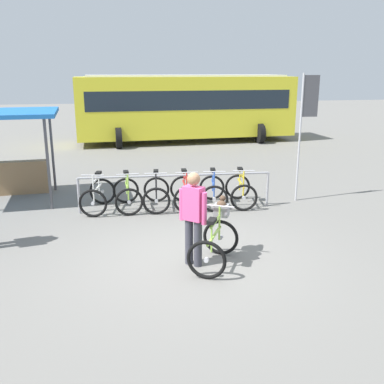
{
  "coord_description": "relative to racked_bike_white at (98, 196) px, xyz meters",
  "views": [
    {
      "loc": [
        -1.34,
        -7.05,
        3.24
      ],
      "look_at": [
        0.15,
        0.82,
        1.0
      ],
      "focal_mm": 40.53,
      "sensor_mm": 36.0,
      "label": 1
    }
  ],
  "objects": [
    {
      "name": "ground_plane",
      "position": [
        1.7,
        -3.15,
        -0.37
      ],
      "size": [
        80.0,
        80.0,
        0.0
      ],
      "primitive_type": "plane",
      "color": "slate"
    },
    {
      "name": "bike_rack_rail",
      "position": [
        1.84,
        -0.29,
        0.33
      ],
      "size": [
        4.6,
        0.32,
        0.88
      ],
      "color": "#99999E",
      "rests_on": "ground"
    },
    {
      "name": "racked_bike_white",
      "position": [
        0.0,
        0.0,
        0.0
      ],
      "size": [
        0.87,
        1.21,
        0.97
      ],
      "color": "black",
      "rests_on": "ground"
    },
    {
      "name": "racked_bike_lime",
      "position": [
        0.7,
        -0.04,
        -0.0
      ],
      "size": [
        0.69,
        1.11,
        0.97
      ],
      "color": "black",
      "rests_on": "ground"
    },
    {
      "name": "racked_bike_black",
      "position": [
        1.4,
        -0.08,
        0.0
      ],
      "size": [
        0.78,
        1.18,
        0.98
      ],
      "color": "black",
      "rests_on": "ground"
    },
    {
      "name": "racked_bike_red",
      "position": [
        2.1,
        -0.12,
        -0.0
      ],
      "size": [
        0.73,
        1.14,
        0.97
      ],
      "color": "black",
      "rests_on": "ground"
    },
    {
      "name": "racked_bike_blue",
      "position": [
        2.8,
        -0.16,
        0.0
      ],
      "size": [
        0.84,
        1.21,
        0.97
      ],
      "color": "black",
      "rests_on": "ground"
    },
    {
      "name": "racked_bike_yellow",
      "position": [
        3.49,
        -0.2,
        0.0
      ],
      "size": [
        0.81,
        1.17,
        0.97
      ],
      "color": "black",
      "rests_on": "ground"
    },
    {
      "name": "featured_bicycle",
      "position": [
        2.06,
        -3.42,
        0.12
      ],
      "size": [
        1.08,
        1.26,
        1.09
      ],
      "color": "black",
      "rests_on": "ground"
    },
    {
      "name": "person_with_featured_bike",
      "position": [
        1.67,
        -3.42,
        0.54
      ],
      "size": [
        0.41,
        0.4,
        1.64
      ],
      "color": "#383842",
      "rests_on": "ground"
    },
    {
      "name": "bus_distant",
      "position": [
        3.92,
        10.09,
        1.37
      ],
      "size": [
        10.08,
        3.64,
        3.08
      ],
      "color": "yellow",
      "rests_on": "ground"
    },
    {
      "name": "banner_flag",
      "position": [
        5.15,
        -0.1,
        1.86
      ],
      "size": [
        0.45,
        0.05,
        3.2
      ],
      "color": "#B2B2B7",
      "rests_on": "ground"
    }
  ]
}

